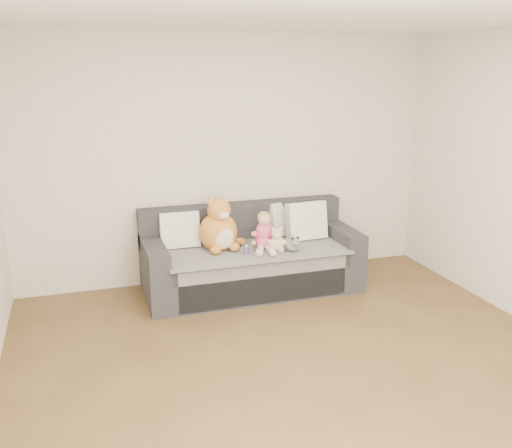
{
  "coord_description": "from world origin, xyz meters",
  "views": [
    {
      "loc": [
        -1.55,
        -3.3,
        2.27
      ],
      "look_at": [
        0.11,
        1.87,
        0.75
      ],
      "focal_mm": 40.0,
      "sensor_mm": 36.0,
      "label": 1
    }
  ],
  "objects": [
    {
      "name": "room_shell",
      "position": [
        0.0,
        0.42,
        1.3
      ],
      "size": [
        5.0,
        5.0,
        5.0
      ],
      "color": "brown",
      "rests_on": "ground"
    },
    {
      "name": "sofa",
      "position": [
        0.11,
        2.06,
        0.31
      ],
      "size": [
        2.2,
        0.94,
        0.85
      ],
      "color": "#2B2A30",
      "rests_on": "ground"
    },
    {
      "name": "cushion_left",
      "position": [
        -0.59,
        2.22,
        0.65
      ],
      "size": [
        0.4,
        0.18,
        0.38
      ],
      "rotation": [
        0.0,
        0.0,
        -0.0
      ],
      "color": "silver",
      "rests_on": "sofa"
    },
    {
      "name": "cushion_right_back",
      "position": [
        0.59,
        2.32,
        0.66
      ],
      "size": [
        0.44,
        0.3,
        0.38
      ],
      "rotation": [
        0.0,
        0.0,
        0.32
      ],
      "color": "silver",
      "rests_on": "sofa"
    },
    {
      "name": "cushion_right_front",
      "position": [
        0.75,
        2.1,
        0.67
      ],
      "size": [
        0.45,
        0.23,
        0.41
      ],
      "rotation": [
        0.0,
        0.0,
        0.07
      ],
      "color": "silver",
      "rests_on": "sofa"
    },
    {
      "name": "toddler",
      "position": [
        0.21,
        1.89,
        0.64
      ],
      "size": [
        0.27,
        0.4,
        0.39
      ],
      "rotation": [
        0.0,
        0.0,
        -0.25
      ],
      "color": "#EF5484",
      "rests_on": "sofa"
    },
    {
      "name": "plush_cat",
      "position": [
        -0.22,
        2.03,
        0.69
      ],
      "size": [
        0.48,
        0.44,
        0.59
      ],
      "rotation": [
        0.0,
        0.0,
        0.19
      ],
      "color": "#B57A28",
      "rests_on": "sofa"
    },
    {
      "name": "teddy_bear",
      "position": [
        0.3,
        1.79,
        0.57
      ],
      "size": [
        0.19,
        0.16,
        0.25
      ],
      "rotation": [
        0.0,
        0.0,
        -0.36
      ],
      "color": "tan",
      "rests_on": "sofa"
    },
    {
      "name": "plush_cow",
      "position": [
        0.45,
        1.73,
        0.54
      ],
      "size": [
        0.14,
        0.21,
        0.17
      ],
      "rotation": [
        0.0,
        0.0,
        0.07
      ],
      "color": "white",
      "rests_on": "sofa"
    },
    {
      "name": "sippy_cup",
      "position": [
        -0.01,
        1.8,
        0.53
      ],
      "size": [
        0.09,
        0.06,
        0.1
      ],
      "rotation": [
        0.0,
        0.0,
        -0.16
      ],
      "color": "#6D399D",
      "rests_on": "sofa"
    }
  ]
}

